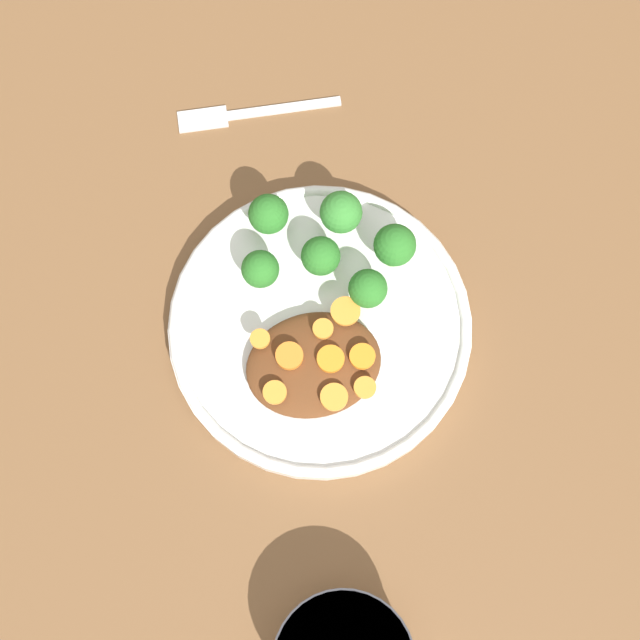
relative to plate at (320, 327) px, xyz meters
The scene contains 19 objects.
ground_plane 0.01m from the plate, ahead, with size 4.00×4.00×0.00m, color brown.
plate is the anchor object (origin of this frame).
stew_mound 0.05m from the plate, 68.38° to the left, with size 0.13×0.10×0.02m, color #5B3319.
broccoli_floret_0 0.08m from the plate, 52.51° to the right, with size 0.04×0.04×0.05m.
broccoli_floret_1 0.11m from the plate, 114.76° to the right, with size 0.04×0.04×0.06m.
broccoli_floret_2 0.06m from the plate, 163.08° to the right, with size 0.04×0.04×0.05m.
broccoli_floret_3 0.07m from the plate, 104.18° to the right, with size 0.04×0.04×0.05m.
broccoli_floret_4 0.10m from the plate, 149.35° to the right, with size 0.04×0.04×0.05m.
broccoli_floret_5 0.12m from the plate, 77.51° to the right, with size 0.04×0.04×0.05m.
carrot_slice_0 0.09m from the plate, 46.59° to the left, with size 0.02×0.02×0.00m, color orange.
carrot_slice_1 0.06m from the plate, 39.71° to the left, with size 0.03×0.03×0.01m, color orange.
carrot_slice_2 0.04m from the plate, 169.07° to the left, with size 0.03×0.03×0.00m, color orange.
carrot_slice_3 0.05m from the plate, 84.23° to the left, with size 0.03×0.03×0.01m, color orange.
carrot_slice_4 0.06m from the plate, 122.14° to the left, with size 0.02×0.02×0.01m, color orange.
carrot_slice_5 0.03m from the plate, 72.79° to the left, with size 0.02×0.02×0.00m, color orange.
carrot_slice_6 0.08m from the plate, 86.01° to the left, with size 0.03×0.03×0.00m, color orange.
carrot_slice_7 0.08m from the plate, 107.88° to the left, with size 0.02×0.02×0.00m, color orange.
carrot_slice_8 0.07m from the plate, ahead, with size 0.02×0.02×0.00m, color orange.
fork 0.25m from the plate, 84.64° to the right, with size 0.17×0.03×0.01m.
Camera 1 is at (0.06, 0.23, 0.83)m, focal length 50.00 mm.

